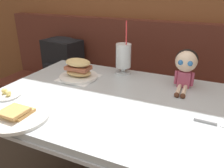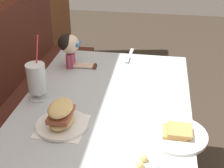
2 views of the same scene
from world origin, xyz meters
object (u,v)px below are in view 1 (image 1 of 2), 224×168
object	(u,v)px
toast_plate	(17,116)
sandwich_plate	(78,70)
butter_saucer	(7,95)
seated_doll	(186,63)
butter_knife	(215,123)
milkshake_glass	(123,57)
backpack	(63,61)

from	to	relation	value
toast_plate	sandwich_plate	world-z (taller)	sandwich_plate
butter_saucer	seated_doll	bearing A→B (deg)	32.02
butter_knife	seated_doll	xyz separation A→B (m)	(-0.16, 0.32, 0.12)
sandwich_plate	butter_saucer	world-z (taller)	sandwich_plate
toast_plate	milkshake_glass	distance (m)	0.69
butter_knife	backpack	xyz separation A→B (m)	(-1.18, 0.65, -0.09)
sandwich_plate	backpack	world-z (taller)	sandwich_plate
milkshake_glass	toast_plate	bearing A→B (deg)	-106.44
sandwich_plate	butter_saucer	distance (m)	0.40
butter_saucer	milkshake_glass	bearing A→B (deg)	53.80
sandwich_plate	butter_knife	world-z (taller)	sandwich_plate
butter_knife	backpack	distance (m)	1.35
toast_plate	butter_saucer	distance (m)	0.23
butter_saucer	butter_knife	xyz separation A→B (m)	(0.91, 0.15, -0.00)
milkshake_glass	butter_knife	world-z (taller)	milkshake_glass
toast_plate	backpack	world-z (taller)	backpack
toast_plate	seated_doll	distance (m)	0.82
seated_doll	backpack	world-z (taller)	seated_doll
milkshake_glass	butter_knife	distance (m)	0.66
seated_doll	backpack	xyz separation A→B (m)	(-1.01, 0.34, -0.21)
butter_saucer	butter_knife	distance (m)	0.92
seated_doll	butter_saucer	bearing A→B (deg)	-147.98
sandwich_plate	butter_knife	bearing A→B (deg)	-15.27
toast_plate	butter_saucer	world-z (taller)	toast_plate
sandwich_plate	butter_knife	xyz separation A→B (m)	(0.73, -0.20, -0.04)
sandwich_plate	backpack	distance (m)	0.65
backpack	sandwich_plate	bearing A→B (deg)	-45.58
toast_plate	seated_doll	xyz separation A→B (m)	(0.56, 0.59, 0.12)
sandwich_plate	milkshake_glass	bearing A→B (deg)	41.48
milkshake_glass	backpack	xyz separation A→B (m)	(-0.65, 0.28, -0.18)
sandwich_plate	butter_saucer	bearing A→B (deg)	-117.75
sandwich_plate	butter_knife	distance (m)	0.76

